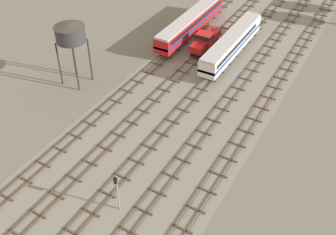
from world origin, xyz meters
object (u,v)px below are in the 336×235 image
object	(u,v)px
diesel_railcar_centre_left_near	(232,43)
passenger_coach_far_left_mid	(191,22)
signal_post_nearest	(117,189)
shunter_loco_left_nearest	(205,40)
water_tower	(70,33)

from	to	relation	value
diesel_railcar_centre_left_near	passenger_coach_far_left_mid	distance (m)	10.37
diesel_railcar_centre_left_near	signal_post_nearest	bearing A→B (deg)	-86.23
shunter_loco_left_nearest	diesel_railcar_centre_left_near	xyz separation A→B (m)	(4.82, 0.15, 0.59)
shunter_loco_left_nearest	water_tower	distance (m)	23.82
passenger_coach_far_left_mid	diesel_railcar_centre_left_near	bearing A→B (deg)	-21.52
shunter_loco_left_nearest	diesel_railcar_centre_left_near	distance (m)	4.86
diesel_railcar_centre_left_near	water_tower	world-z (taller)	water_tower
shunter_loco_left_nearest	signal_post_nearest	bearing A→B (deg)	-78.78
passenger_coach_far_left_mid	signal_post_nearest	world-z (taller)	signal_post_nearest
shunter_loco_left_nearest	signal_post_nearest	size ratio (longest dim) A/B	1.65
diesel_railcar_centre_left_near	water_tower	bearing A→B (deg)	-132.75
passenger_coach_far_left_mid	water_tower	xyz separation A→B (m)	(-8.06, -22.96, 5.76)
shunter_loco_left_nearest	water_tower	bearing A→B (deg)	-124.13
shunter_loco_left_nearest	passenger_coach_far_left_mid	bearing A→B (deg)	140.68
water_tower	diesel_railcar_centre_left_near	bearing A→B (deg)	47.25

